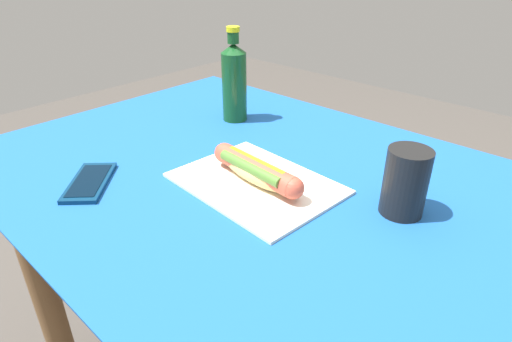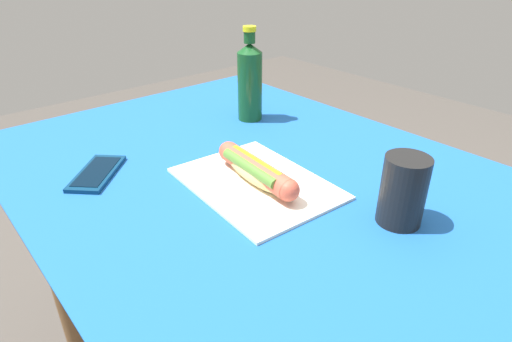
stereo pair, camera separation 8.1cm
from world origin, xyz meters
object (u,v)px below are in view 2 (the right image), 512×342
Objects in this scene: soda_bottle at (250,80)px; drinking_cup at (403,191)px; cell_phone at (97,173)px; hot_dog at (256,170)px.

drinking_cup is at bearing 167.66° from soda_bottle.
drinking_cup is (-0.52, 0.11, -0.04)m from soda_bottle.
drinking_cup is (-0.49, -0.32, 0.05)m from cell_phone.
hot_dog is 0.36m from soda_bottle.
cell_phone is at bearing 42.40° from hot_dog.
hot_dog is 1.51× the size of cell_phone.
hot_dog is at bearing 141.82° from soda_bottle.
soda_bottle is at bearing -12.34° from drinking_cup.
soda_bottle is 1.99× the size of drinking_cup.
soda_bottle reaches higher than hot_dog.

